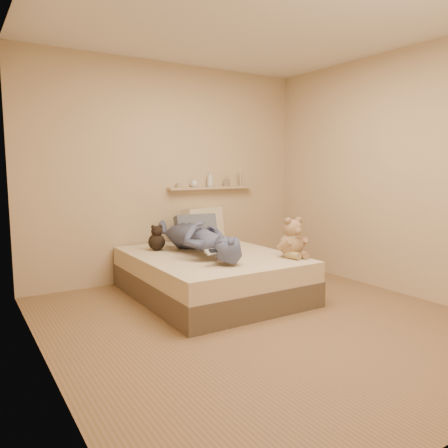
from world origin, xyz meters
TOP-DOWN VIEW (x-y plane):
  - room at (0.00, 0.00)m, footprint 3.80×3.80m
  - bed at (0.00, 0.93)m, footprint 1.50×1.90m
  - game_console at (-0.27, 0.41)m, footprint 0.16×0.09m
  - teddy_bear at (0.63, 0.34)m, footprint 0.34×0.33m
  - dark_plush at (-0.40, 1.41)m, footprint 0.19×0.19m
  - pillow_cream at (0.39, 1.76)m, footprint 0.58×0.33m
  - pillow_grey at (0.20, 1.62)m, footprint 0.52×0.28m
  - person at (-0.10, 1.00)m, footprint 0.64×1.54m
  - wall_shelf at (0.55, 1.84)m, footprint 1.20×0.12m
  - shelf_bottles at (0.51, 1.84)m, footprint 0.95×0.13m

SIDE VIEW (x-z plane):
  - bed at x=0.00m, z-range 0.00..0.45m
  - dark_plush at x=-0.40m, z-range 0.43..0.72m
  - game_console at x=-0.27m, z-range 0.56..0.61m
  - pillow_grey at x=0.20m, z-range 0.44..0.80m
  - teddy_bear at x=0.63m, z-range 0.41..0.83m
  - person at x=-0.10m, z-range 0.45..0.81m
  - pillow_cream at x=0.39m, z-range 0.44..0.86m
  - wall_shelf at x=0.55m, z-range 1.09..1.11m
  - shelf_bottles at x=0.51m, z-range 1.09..1.29m
  - room at x=0.00m, z-range -0.60..3.20m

